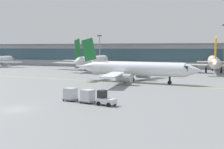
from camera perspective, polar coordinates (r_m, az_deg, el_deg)
ground_plane at (r=42.63m, az=-17.02°, el=-6.04°), size 400.00×400.00×0.00m
taxiway_centreline_stripe at (r=69.62m, az=3.99°, el=-1.63°), size 109.27×13.38×0.01m
terminal_concourse at (r=127.76m, az=9.15°, el=3.51°), size 223.23×11.00×9.60m
gate_airplane_1 at (r=110.95m, az=-3.53°, el=2.50°), size 30.50×32.83×10.88m
gate_airplane_2 at (r=104.69m, az=18.06°, el=2.19°), size 31.51×33.99×11.25m
taxiing_regional_jet at (r=71.40m, az=4.17°, el=1.02°), size 31.22×28.83×10.34m
baggage_tug at (r=43.07m, az=-1.24°, el=-4.50°), size 2.86×2.12×2.10m
cargo_dolly_lead at (r=44.91m, az=-4.45°, el=-3.92°), size 2.42×2.06×1.94m
cargo_dolly_trailing at (r=47.05m, az=-7.60°, el=-3.54°), size 2.42×2.06×1.94m
apron_light_mast_1 at (r=126.13m, az=-2.28°, el=4.57°), size 1.80×0.36×12.96m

